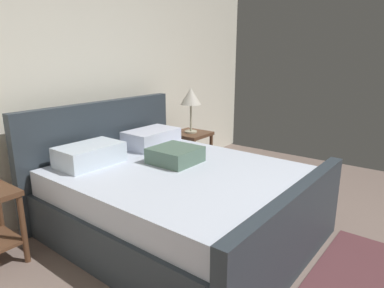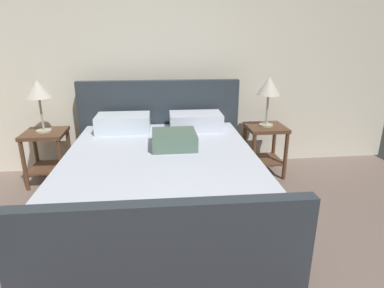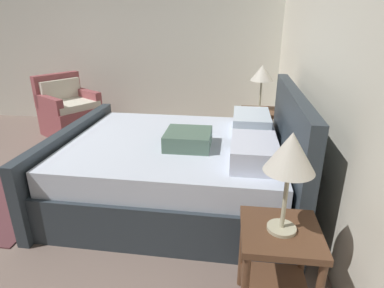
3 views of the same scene
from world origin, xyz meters
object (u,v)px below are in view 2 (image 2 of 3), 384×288
Objects in this scene: nightstand_right at (265,142)px; nightstand_left at (47,149)px; table_lamp_right at (269,87)px; bed at (161,179)px; table_lamp_left at (38,91)px.

nightstand_right and nightstand_left have the same top height.
table_lamp_right reaches higher than nightstand_right.
bed is 1.46m from nightstand_right.
nightstand_left is 1.07× the size of table_lamp_left.
nightstand_left is at bearing -90.00° from table_lamp_left.
nightstand_right is 2.57m from table_lamp_left.
table_lamp_right is 2.49m from table_lamp_left.
nightstand_right is at bearing 31.49° from bed.
nightstand_right is (1.24, 0.76, 0.06)m from bed.
table_lamp_left reaches higher than bed.
nightstand_left is at bearing 178.72° from table_lamp_right.
bed is 3.90× the size of table_lamp_right.
table_lamp_right is at bearing 31.49° from bed.
nightstand_left is (-2.49, 0.06, 0.00)m from nightstand_right.
nightstand_left is 0.65m from table_lamp_left.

